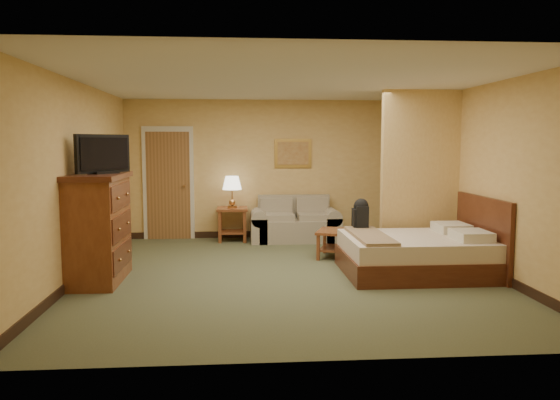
{
  "coord_description": "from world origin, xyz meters",
  "views": [
    {
      "loc": [
        -0.67,
        -7.3,
        1.8
      ],
      "look_at": [
        -0.05,
        0.6,
        0.96
      ],
      "focal_mm": 35.0,
      "sensor_mm": 36.0,
      "label": 1
    }
  ],
  "objects": [
    {
      "name": "floor",
      "position": [
        0.0,
        0.0,
        0.0
      ],
      "size": [
        6.0,
        6.0,
        0.0
      ],
      "primitive_type": "plane",
      "color": "#4E5335",
      "rests_on": "ground"
    },
    {
      "name": "ceiling",
      "position": [
        0.0,
        0.0,
        2.6
      ],
      "size": [
        6.0,
        6.0,
        0.0
      ],
      "primitive_type": "plane",
      "rotation": [
        3.14,
        0.0,
        0.0
      ],
      "color": "white",
      "rests_on": "back_wall"
    },
    {
      "name": "back_wall",
      "position": [
        0.0,
        3.0,
        1.3
      ],
      "size": [
        5.5,
        0.02,
        2.6
      ],
      "primitive_type": "cube",
      "color": "tan",
      "rests_on": "floor"
    },
    {
      "name": "left_wall",
      "position": [
        -2.75,
        0.0,
        1.3
      ],
      "size": [
        0.02,
        6.0,
        2.6
      ],
      "primitive_type": "cube",
      "color": "tan",
      "rests_on": "floor"
    },
    {
      "name": "right_wall",
      "position": [
        2.75,
        0.0,
        1.3
      ],
      "size": [
        0.02,
        6.0,
        2.6
      ],
      "primitive_type": "cube",
      "color": "tan",
      "rests_on": "floor"
    },
    {
      "name": "partition",
      "position": [
        2.15,
        0.93,
        1.3
      ],
      "size": [
        1.2,
        0.15,
        2.6
      ],
      "primitive_type": "cube",
      "color": "tan",
      "rests_on": "floor"
    },
    {
      "name": "door",
      "position": [
        -1.95,
        2.96,
        1.03
      ],
      "size": [
        0.94,
        0.16,
        2.1
      ],
      "color": "beige",
      "rests_on": "floor"
    },
    {
      "name": "baseboard",
      "position": [
        0.0,
        2.99,
        0.06
      ],
      "size": [
        5.5,
        0.02,
        0.12
      ],
      "primitive_type": "cube",
      "color": "black",
      "rests_on": "floor"
    },
    {
      "name": "loveseat",
      "position": [
        0.39,
        2.57,
        0.27
      ],
      "size": [
        1.63,
        0.76,
        0.83
      ],
      "color": "gray",
      "rests_on": "floor"
    },
    {
      "name": "side_table",
      "position": [
        -0.76,
        2.65,
        0.4
      ],
      "size": [
        0.56,
        0.56,
        0.61
      ],
      "color": "brown",
      "rests_on": "floor"
    },
    {
      "name": "table_lamp",
      "position": [
        -0.76,
        2.65,
        1.05
      ],
      "size": [
        0.35,
        0.35,
        0.58
      ],
      "color": "#B47C42",
      "rests_on": "side_table"
    },
    {
      "name": "coffee_table",
      "position": [
        0.93,
        1.03,
        0.31
      ],
      "size": [
        0.85,
        0.85,
        0.43
      ],
      "rotation": [
        0.0,
        0.0,
        -0.33
      ],
      "color": "brown",
      "rests_on": "floor"
    },
    {
      "name": "wall_picture",
      "position": [
        0.39,
        2.97,
        1.6
      ],
      "size": [
        0.7,
        0.04,
        0.54
      ],
      "color": "#B78E3F",
      "rests_on": "back_wall"
    },
    {
      "name": "dresser",
      "position": [
        -2.48,
        -0.17,
        0.71
      ],
      "size": [
        0.69,
        1.31,
        1.4
      ],
      "color": "brown",
      "rests_on": "floor"
    },
    {
      "name": "tv",
      "position": [
        -2.38,
        -0.17,
        1.64
      ],
      "size": [
        0.55,
        0.69,
        0.5
      ],
      "rotation": [
        0.0,
        0.0,
        -0.65
      ],
      "color": "black",
      "rests_on": "dresser"
    },
    {
      "name": "bed",
      "position": [
        1.82,
        -0.1,
        0.29
      ],
      "size": [
        1.95,
        1.64,
        1.06
      ],
      "color": "#471D10",
      "rests_on": "floor"
    },
    {
      "name": "backpack",
      "position": [
        1.15,
        0.54,
        0.76
      ],
      "size": [
        0.21,
        0.27,
        0.46
      ],
      "rotation": [
        0.0,
        0.0,
        -0.03
      ],
      "color": "black",
      "rests_on": "bed"
    }
  ]
}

